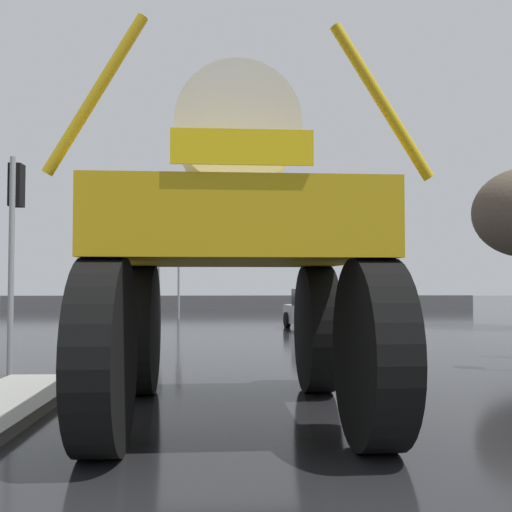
{
  "coord_description": "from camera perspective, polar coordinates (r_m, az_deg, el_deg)",
  "views": [
    {
      "loc": [
        -0.69,
        -1.29,
        1.78
      ],
      "look_at": [
        -0.24,
        9.26,
        2.23
      ],
      "focal_mm": 43.42,
      "sensor_mm": 36.0,
      "label": 1
    }
  ],
  "objects": [
    {
      "name": "ground_plane",
      "position": [
        19.38,
        -0.39,
        -7.68
      ],
      "size": [
        120.0,
        120.0,
        0.0
      ],
      "primitive_type": "plane",
      "color": "black"
    },
    {
      "name": "oversize_sprayer",
      "position": [
        8.24,
        -2.02,
        0.58
      ],
      "size": [
        4.09,
        5.66,
        4.56
      ],
      "rotation": [
        0.0,
        0.0,
        1.6
      ],
      "color": "black",
      "rests_on": "ground"
    },
    {
      "name": "sedan_ahead",
      "position": [
        23.18,
        5.71,
        -5.03
      ],
      "size": [
        2.31,
        4.29,
        1.52
      ],
      "rotation": [
        0.0,
        0.0,
        1.71
      ],
      "color": "#B7B7BF",
      "rests_on": "ground"
    },
    {
      "name": "traffic_signal_near_left",
      "position": [
        12.91,
        -21.33,
        3.43
      ],
      "size": [
        0.24,
        0.54,
        4.19
      ],
      "color": "gray",
      "rests_on": "ground"
    },
    {
      "name": "traffic_signal_far_left",
      "position": [
        30.59,
        -8.89,
        -0.44
      ],
      "size": [
        0.24,
        0.55,
        3.85
      ],
      "color": "gray",
      "rests_on": "ground"
    },
    {
      "name": "traffic_signal_far_right",
      "position": [
        30.49,
        -7.1,
        -0.98
      ],
      "size": [
        0.24,
        0.55,
        3.47
      ],
      "color": "gray",
      "rests_on": "ground"
    },
    {
      "name": "roadside_barrier",
      "position": [
        40.22,
        -1.45,
        -4.3
      ],
      "size": [
        30.6,
        0.24,
        0.9
      ],
      "primitive_type": "cube",
      "color": "#59595B",
      "rests_on": "ground"
    }
  ]
}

